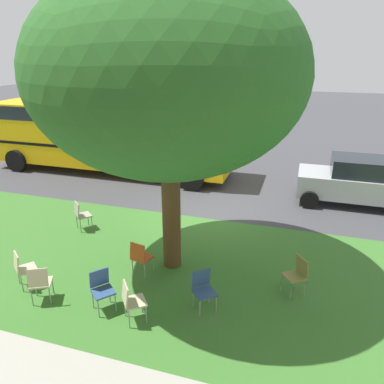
# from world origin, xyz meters

# --- Properties ---
(ground) EXTENTS (80.00, 80.00, 0.00)m
(ground) POSITION_xyz_m (0.00, 0.00, 0.00)
(ground) COLOR #424247
(grass_verge) EXTENTS (48.00, 6.00, 0.01)m
(grass_verge) POSITION_xyz_m (0.00, 3.20, 0.00)
(grass_verge) COLOR #3D752D
(grass_verge) RESTS_ON ground
(street_tree) EXTENTS (5.79, 5.79, 6.68)m
(street_tree) POSITION_xyz_m (-0.08, 3.02, 4.53)
(street_tree) COLOR brown
(street_tree) RESTS_ON ground
(chair_0) EXTENTS (0.59, 0.59, 0.88)m
(chair_0) POSITION_xyz_m (0.72, 5.02, 0.52)
(chair_0) COLOR #335184
(chair_0) RESTS_ON ground
(chair_1) EXTENTS (0.59, 0.58, 0.88)m
(chair_1) POSITION_xyz_m (-3.07, 3.33, 0.52)
(chair_1) COLOR olive
(chair_1) RESTS_ON ground
(chair_2) EXTENTS (0.59, 0.59, 0.88)m
(chair_2) POSITION_xyz_m (-1.26, 4.43, 0.52)
(chair_2) COLOR #335184
(chair_2) RESTS_ON ground
(chair_3) EXTENTS (0.59, 0.58, 0.88)m
(chair_3) POSITION_xyz_m (-0.03, 5.21, 0.52)
(chair_3) COLOR beige
(chair_3) RESTS_ON ground
(chair_4) EXTENTS (0.50, 0.50, 0.88)m
(chair_4) POSITION_xyz_m (0.47, 3.69, 0.52)
(chair_4) COLOR #C64C1E
(chair_4) RESTS_ON ground
(chair_5) EXTENTS (0.56, 0.56, 0.88)m
(chair_5) POSITION_xyz_m (2.05, 5.24, 0.52)
(chair_5) COLOR beige
(chair_5) RESTS_ON ground
(chair_6) EXTENTS (0.59, 0.59, 0.88)m
(chair_6) POSITION_xyz_m (3.15, 2.02, 0.52)
(chair_6) COLOR #ADA393
(chair_6) RESTS_ON ground
(chair_7) EXTENTS (0.58, 0.59, 0.88)m
(chair_7) POSITION_xyz_m (2.78, 4.89, 0.52)
(chair_7) COLOR beige
(chair_7) RESTS_ON ground
(parked_car) EXTENTS (3.70, 1.92, 1.65)m
(parked_car) POSITION_xyz_m (-4.74, -2.48, 0.84)
(parked_car) COLOR #ADB2B7
(parked_car) RESTS_ON ground
(school_bus) EXTENTS (10.40, 2.80, 2.88)m
(school_bus) POSITION_xyz_m (5.00, -3.32, 1.76)
(school_bus) COLOR yellow
(school_bus) RESTS_ON ground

